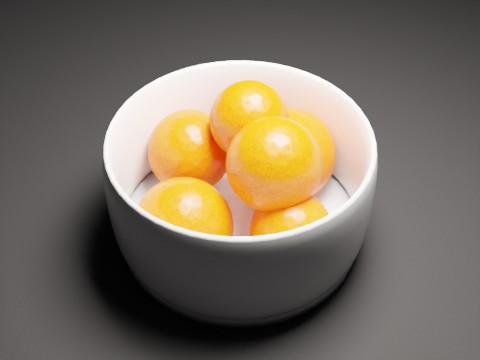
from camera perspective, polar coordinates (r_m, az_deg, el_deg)
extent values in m
cylinder|color=white|center=(0.64, 0.00, -3.74)|extent=(0.22, 0.22, 0.01)
sphere|color=#FF3600|center=(0.64, 4.20, 2.15)|extent=(0.09, 0.09, 0.09)
sphere|color=#FF3600|center=(0.64, -4.30, 2.46)|extent=(0.08, 0.08, 0.08)
sphere|color=#FF3600|center=(0.57, -4.85, -4.03)|extent=(0.09, 0.09, 0.09)
sphere|color=#FF3600|center=(0.57, 4.36, -4.54)|extent=(0.07, 0.07, 0.07)
sphere|color=#FF3600|center=(0.60, 0.80, 5.14)|extent=(0.07, 0.07, 0.07)
sphere|color=#FF3600|center=(0.56, 2.92, 1.29)|extent=(0.08, 0.08, 0.08)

